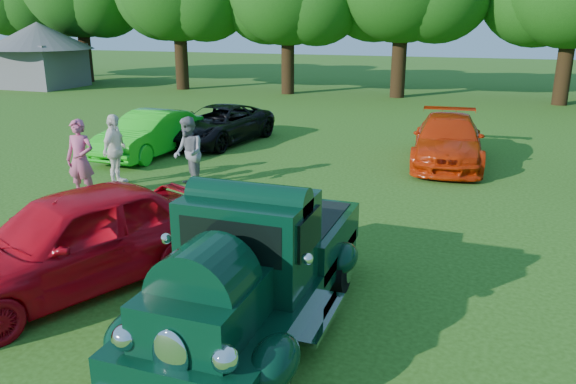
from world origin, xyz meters
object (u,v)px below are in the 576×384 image
(spectator_grey, at_px, (189,153))
(gazebo, at_px, (40,47))
(back_car_lime, at_px, (150,134))
(spectator_white, at_px, (115,150))
(red_convertible, at_px, (75,239))
(back_car_orange, at_px, (448,140))
(hero_pickup, at_px, (257,267))
(spectator_pink, at_px, (80,159))
(back_car_black, at_px, (219,125))

(spectator_grey, relative_size, gazebo, 0.28)
(back_car_lime, xyz_separation_m, gazebo, (-16.50, 13.71, 1.73))
(gazebo, bearing_deg, spectator_white, -43.81)
(red_convertible, height_order, back_car_orange, red_convertible)
(hero_pickup, bearing_deg, spectator_pink, 147.21)
(hero_pickup, relative_size, spectator_white, 2.69)
(hero_pickup, xyz_separation_m, spectator_white, (-5.92, 5.05, 0.08))
(red_convertible, relative_size, back_car_lime, 1.13)
(back_car_orange, xyz_separation_m, spectator_grey, (-5.80, -4.68, 0.20))
(back_car_orange, relative_size, gazebo, 0.74)
(back_car_orange, bearing_deg, hero_pickup, -103.79)
(spectator_pink, bearing_deg, spectator_grey, 31.94)
(spectator_grey, distance_m, gazebo, 25.38)
(back_car_lime, bearing_deg, hero_pickup, -47.06)
(back_car_lime, xyz_separation_m, spectator_pink, (0.92, -4.26, 0.25))
(hero_pickup, height_order, back_car_lime, hero_pickup)
(red_convertible, xyz_separation_m, back_car_lime, (-3.87, 8.05, -0.11))
(back_car_orange, relative_size, spectator_white, 2.64)
(spectator_pink, height_order, gazebo, gazebo)
(spectator_pink, bearing_deg, spectator_white, 79.10)
(back_car_lime, bearing_deg, red_convertible, -61.78)
(back_car_black, relative_size, gazebo, 0.71)
(spectator_white, bearing_deg, back_car_black, -11.66)
(hero_pickup, height_order, spectator_white, hero_pickup)
(gazebo, bearing_deg, red_convertible, -46.89)
(hero_pickup, relative_size, gazebo, 0.75)
(back_car_black, xyz_separation_m, spectator_white, (-0.17, -5.41, 0.27))
(red_convertible, bearing_deg, spectator_pink, 151.37)
(back_car_black, distance_m, spectator_pink, 6.62)
(back_car_orange, bearing_deg, spectator_white, -150.51)
(back_car_lime, bearing_deg, back_car_orange, 15.63)
(red_convertible, relative_size, spectator_pink, 2.48)
(red_convertible, bearing_deg, spectator_grey, 124.40)
(back_car_black, bearing_deg, spectator_white, -83.60)
(spectator_white, bearing_deg, hero_pickup, -140.27)
(back_car_black, height_order, spectator_pink, spectator_pink)
(red_convertible, relative_size, spectator_white, 2.57)
(gazebo, bearing_deg, spectator_pink, -45.88)
(spectator_pink, bearing_deg, hero_pickup, -40.53)
(back_car_orange, bearing_deg, gazebo, 150.96)
(hero_pickup, height_order, spectator_pink, hero_pickup)
(back_car_orange, xyz_separation_m, spectator_pink, (-7.72, -6.27, 0.24))
(red_convertible, xyz_separation_m, gazebo, (-20.37, 21.76, 1.62))
(back_car_black, distance_m, spectator_grey, 5.29)
(back_car_orange, bearing_deg, red_convertible, -119.42)
(back_car_orange, bearing_deg, spectator_pink, -145.00)
(back_car_orange, xyz_separation_m, spectator_white, (-7.65, -5.08, 0.21))
(back_car_black, distance_m, back_car_orange, 7.49)
(spectator_pink, bearing_deg, red_convertible, -59.87)
(back_car_orange, bearing_deg, spectator_grey, -145.20)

